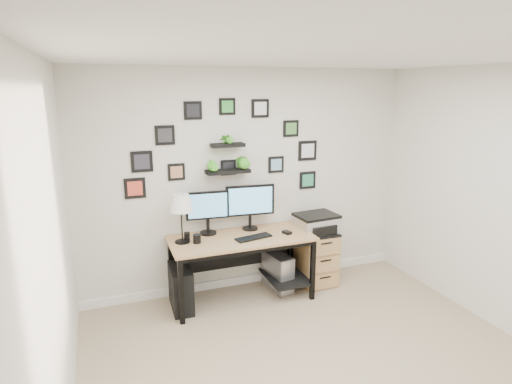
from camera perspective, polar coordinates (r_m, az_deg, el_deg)
name	(u,v)px	position (r m, az deg, el deg)	size (l,w,h in m)	color
room	(251,278)	(5.45, -0.70, -11.44)	(4.00, 4.00, 4.00)	tan
desk	(243,246)	(4.89, -1.69, -7.19)	(1.60, 0.70, 0.75)	tan
monitor_left	(208,209)	(4.84, -6.47, -2.32)	(0.49, 0.21, 0.50)	black
monitor_right	(250,203)	(4.95, -0.79, -1.53)	(0.57, 0.20, 0.53)	black
keyboard	(254,237)	(4.75, -0.32, -6.08)	(0.41, 0.13, 0.02)	black
mouse	(287,232)	(4.91, 4.14, -5.40)	(0.07, 0.10, 0.03)	black
table_lamp	(181,204)	(4.58, -9.99, -1.60)	(0.26, 0.26, 0.53)	black
mug	(197,239)	(4.65, -7.86, -6.20)	(0.08, 0.08, 0.10)	black
pen_cup	(187,236)	(4.77, -9.19, -5.81)	(0.06, 0.06, 0.08)	black
pc_tower_black	(181,288)	(4.86, -9.98, -12.48)	(0.22, 0.48, 0.48)	black
pc_tower_grey	(278,271)	(5.23, 2.92, -10.54)	(0.27, 0.47, 0.44)	gray
file_cabinet	(315,256)	(5.41, 7.89, -8.51)	(0.43, 0.53, 0.67)	tan
printer	(316,223)	(5.22, 8.05, -4.12)	(0.51, 0.43, 0.22)	silver
wall_decor	(229,153)	(4.85, -3.66, 5.23)	(2.30, 0.18, 1.12)	black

